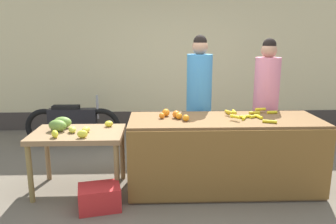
{
  "coord_description": "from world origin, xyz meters",
  "views": [
    {
      "loc": [
        -0.32,
        -3.74,
        1.82
      ],
      "look_at": [
        -0.18,
        0.15,
        0.93
      ],
      "focal_mm": 35.1,
      "sensor_mm": 36.0,
      "label": 1
    }
  ],
  "objects_px": {
    "produce_sack": "(147,150)",
    "parked_motorcycle": "(73,123)",
    "vendor_woman_pink_shirt": "(265,104)",
    "vendor_woman_blue_shirt": "(199,103)",
    "produce_crate": "(100,197)"
  },
  "relations": [
    {
      "from": "parked_motorcycle",
      "to": "produce_sack",
      "type": "xyz_separation_m",
      "value": [
        1.27,
        -0.93,
        -0.17
      ]
    },
    {
      "from": "produce_sack",
      "to": "vendor_woman_pink_shirt",
      "type": "bearing_deg",
      "value": -3.75
    },
    {
      "from": "vendor_woman_blue_shirt",
      "to": "produce_crate",
      "type": "height_order",
      "value": "vendor_woman_blue_shirt"
    },
    {
      "from": "parked_motorcycle",
      "to": "produce_crate",
      "type": "distance_m",
      "value": 2.31
    },
    {
      "from": "vendor_woman_blue_shirt",
      "to": "parked_motorcycle",
      "type": "distance_m",
      "value": 2.31
    },
    {
      "from": "vendor_woman_blue_shirt",
      "to": "produce_sack",
      "type": "relative_size",
      "value": 4.08
    },
    {
      "from": "vendor_woman_blue_shirt",
      "to": "produce_crate",
      "type": "distance_m",
      "value": 1.83
    },
    {
      "from": "vendor_woman_pink_shirt",
      "to": "produce_crate",
      "type": "height_order",
      "value": "vendor_woman_pink_shirt"
    },
    {
      "from": "produce_crate",
      "to": "produce_sack",
      "type": "xyz_separation_m",
      "value": [
        0.47,
        1.23,
        0.1
      ]
    },
    {
      "from": "produce_crate",
      "to": "produce_sack",
      "type": "bearing_deg",
      "value": 68.89
    },
    {
      "from": "vendor_woman_blue_shirt",
      "to": "parked_motorcycle",
      "type": "xyz_separation_m",
      "value": [
        -2.0,
        1.04,
        -0.53
      ]
    },
    {
      "from": "parked_motorcycle",
      "to": "produce_sack",
      "type": "height_order",
      "value": "parked_motorcycle"
    },
    {
      "from": "parked_motorcycle",
      "to": "vendor_woman_pink_shirt",
      "type": "bearing_deg",
      "value": -19.46
    },
    {
      "from": "produce_sack",
      "to": "parked_motorcycle",
      "type": "bearing_deg",
      "value": 143.93
    },
    {
      "from": "vendor_woman_pink_shirt",
      "to": "produce_sack",
      "type": "bearing_deg",
      "value": 176.25
    }
  ]
}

